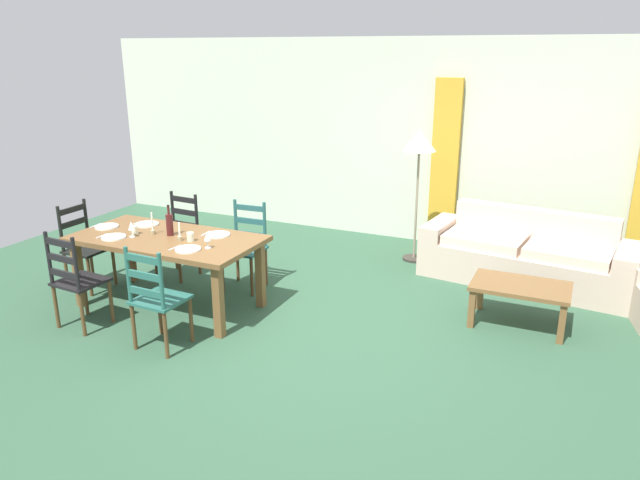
{
  "coord_description": "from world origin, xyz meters",
  "views": [
    {
      "loc": [
        2.21,
        -4.51,
        2.54
      ],
      "look_at": [
        -0.09,
        0.54,
        0.75
      ],
      "focal_mm": 33.32,
      "sensor_mm": 36.0,
      "label": 1
    }
  ],
  "objects_px": {
    "coffee_cup_primary": "(190,237)",
    "coffee_table": "(520,291)",
    "standing_lamp": "(419,148)",
    "wine_glass_near_right": "(207,237)",
    "coffee_cup_secondary": "(134,230)",
    "couch": "(527,257)",
    "dining_chair_near_right": "(156,298)",
    "dining_table": "(167,245)",
    "wine_bottle": "(170,224)",
    "dining_chair_far_right": "(246,246)",
    "dining_chair_head_west": "(84,246)",
    "dining_chair_near_left": "(76,280)",
    "dining_chair_far_left": "(179,235)",
    "wine_glass_near_left": "(131,226)"
  },
  "relations": [
    {
      "from": "dining_table",
      "to": "dining_chair_near_left",
      "type": "xyz_separation_m",
      "value": [
        -0.47,
        -0.76,
        -0.19
      ]
    },
    {
      "from": "coffee_table",
      "to": "standing_lamp",
      "type": "distance_m",
      "value": 2.26
    },
    {
      "from": "dining_table",
      "to": "dining_chair_head_west",
      "type": "height_order",
      "value": "dining_chair_head_west"
    },
    {
      "from": "dining_chair_near_right",
      "to": "coffee_table",
      "type": "bearing_deg",
      "value": 32.44
    },
    {
      "from": "wine_glass_near_left",
      "to": "coffee_cup_primary",
      "type": "height_order",
      "value": "wine_glass_near_left"
    },
    {
      "from": "dining_chair_head_west",
      "to": "standing_lamp",
      "type": "xyz_separation_m",
      "value": [
        3.06,
        2.39,
        0.93
      ]
    },
    {
      "from": "coffee_cup_primary",
      "to": "standing_lamp",
      "type": "bearing_deg",
      "value": 56.93
    },
    {
      "from": "dining_chair_near_right",
      "to": "dining_chair_head_west",
      "type": "xyz_separation_m",
      "value": [
        -1.65,
        0.82,
        0.0
      ]
    },
    {
      "from": "wine_glass_near_left",
      "to": "dining_chair_far_right",
      "type": "bearing_deg",
      "value": 51.11
    },
    {
      "from": "coffee_cup_primary",
      "to": "coffee_cup_secondary",
      "type": "distance_m",
      "value": 0.66
    },
    {
      "from": "couch",
      "to": "dining_table",
      "type": "bearing_deg",
      "value": -145.56
    },
    {
      "from": "dining_chair_far_right",
      "to": "wine_glass_near_left",
      "type": "distance_m",
      "value": 1.25
    },
    {
      "from": "dining_chair_far_right",
      "to": "standing_lamp",
      "type": "distance_m",
      "value": 2.38
    },
    {
      "from": "wine_glass_near_left",
      "to": "coffee_table",
      "type": "xyz_separation_m",
      "value": [
        3.63,
        1.16,
        -0.51
      ]
    },
    {
      "from": "coffee_cup_primary",
      "to": "coffee_table",
      "type": "height_order",
      "value": "coffee_cup_primary"
    },
    {
      "from": "dining_chair_near_left",
      "to": "dining_chair_head_west",
      "type": "height_order",
      "value": "same"
    },
    {
      "from": "dining_table",
      "to": "wine_glass_near_right",
      "type": "xyz_separation_m",
      "value": [
        0.59,
        -0.12,
        0.2
      ]
    },
    {
      "from": "dining_table",
      "to": "standing_lamp",
      "type": "xyz_separation_m",
      "value": [
        1.9,
        2.42,
        0.75
      ]
    },
    {
      "from": "wine_glass_near_right",
      "to": "dining_chair_far_right",
      "type": "bearing_deg",
      "value": 99.15
    },
    {
      "from": "dining_chair_head_west",
      "to": "wine_glass_near_left",
      "type": "bearing_deg",
      "value": -11.49
    },
    {
      "from": "wine_glass_near_right",
      "to": "coffee_table",
      "type": "bearing_deg",
      "value": 22.61
    },
    {
      "from": "dining_chair_far_left",
      "to": "coffee_cup_secondary",
      "type": "height_order",
      "value": "dining_chair_far_left"
    },
    {
      "from": "wine_glass_near_right",
      "to": "standing_lamp",
      "type": "bearing_deg",
      "value": 62.7
    },
    {
      "from": "dining_table",
      "to": "dining_chair_near_left",
      "type": "height_order",
      "value": "dining_chair_near_left"
    },
    {
      "from": "dining_chair_far_left",
      "to": "dining_chair_far_right",
      "type": "xyz_separation_m",
      "value": [
        0.91,
        -0.01,
        0.0
      ]
    },
    {
      "from": "wine_glass_near_left",
      "to": "coffee_cup_secondary",
      "type": "height_order",
      "value": "wine_glass_near_left"
    },
    {
      "from": "dining_chair_head_west",
      "to": "wine_glass_near_right",
      "type": "distance_m",
      "value": 1.8
    },
    {
      "from": "dining_chair_far_right",
      "to": "couch",
      "type": "height_order",
      "value": "dining_chair_far_right"
    },
    {
      "from": "wine_glass_near_right",
      "to": "dining_chair_near_right",
      "type": "bearing_deg",
      "value": -98.5
    },
    {
      "from": "dining_chair_far_right",
      "to": "wine_glass_near_right",
      "type": "bearing_deg",
      "value": -80.85
    },
    {
      "from": "dining_table",
      "to": "couch",
      "type": "distance_m",
      "value": 3.96
    },
    {
      "from": "dining_chair_far_right",
      "to": "dining_chair_near_left",
      "type": "bearing_deg",
      "value": -120.7
    },
    {
      "from": "dining_chair_far_left",
      "to": "dining_chair_head_west",
      "type": "distance_m",
      "value": 1.03
    },
    {
      "from": "dining_chair_near_left",
      "to": "coffee_cup_primary",
      "type": "distance_m",
      "value": 1.13
    },
    {
      "from": "dining_chair_far_left",
      "to": "wine_bottle",
      "type": "bearing_deg",
      "value": -57.11
    },
    {
      "from": "wine_bottle",
      "to": "dining_chair_far_right",
      "type": "bearing_deg",
      "value": 59.19
    },
    {
      "from": "standing_lamp",
      "to": "couch",
      "type": "bearing_deg",
      "value": -7.76
    },
    {
      "from": "dining_chair_near_left",
      "to": "dining_chair_near_right",
      "type": "bearing_deg",
      "value": -1.48
    },
    {
      "from": "wine_glass_near_right",
      "to": "standing_lamp",
      "type": "distance_m",
      "value": 2.91
    },
    {
      "from": "dining_chair_near_right",
      "to": "wine_bottle",
      "type": "distance_m",
      "value": 1.04
    },
    {
      "from": "dining_chair_near_left",
      "to": "dining_chair_far_right",
      "type": "distance_m",
      "value": 1.79
    },
    {
      "from": "dining_chair_near_left",
      "to": "couch",
      "type": "height_order",
      "value": "dining_chair_near_left"
    },
    {
      "from": "dining_table",
      "to": "dining_chair_far_left",
      "type": "relative_size",
      "value": 1.98
    },
    {
      "from": "dining_chair_head_west",
      "to": "couch",
      "type": "xyz_separation_m",
      "value": [
        4.42,
        2.2,
        -0.19
      ]
    },
    {
      "from": "dining_chair_head_west",
      "to": "wine_glass_near_right",
      "type": "bearing_deg",
      "value": -4.97
    },
    {
      "from": "wine_glass_near_left",
      "to": "standing_lamp",
      "type": "height_order",
      "value": "standing_lamp"
    },
    {
      "from": "coffee_cup_secondary",
      "to": "couch",
      "type": "height_order",
      "value": "coffee_cup_secondary"
    },
    {
      "from": "dining_chair_near_left",
      "to": "dining_chair_near_right",
      "type": "height_order",
      "value": "same"
    },
    {
      "from": "dining_chair_far_left",
      "to": "coffee_cup_secondary",
      "type": "bearing_deg",
      "value": -81.85
    },
    {
      "from": "wine_glass_near_right",
      "to": "standing_lamp",
      "type": "xyz_separation_m",
      "value": [
        1.31,
        2.54,
        0.55
      ]
    }
  ]
}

